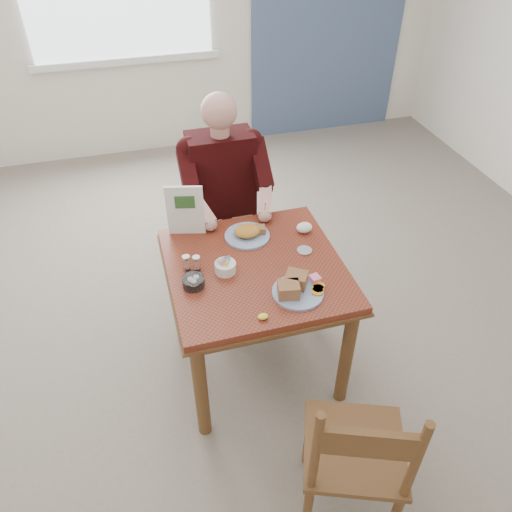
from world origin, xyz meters
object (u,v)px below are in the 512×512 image
object	(u,v)px
table	(255,281)
far_plate	(248,233)
chair_far	(223,223)
chair_near	(355,456)
diner	(224,187)
near_plate	(296,287)

from	to	relation	value
table	far_plate	size ratio (longest dim) A/B	3.14
chair_far	chair_near	size ratio (longest dim) A/B	1.00
diner	far_plate	bearing A→B (deg)	-86.32
table	near_plate	distance (m)	0.32
chair_far	diner	distance (m)	0.34
diner	far_plate	size ratio (longest dim) A/B	4.72
diner	near_plate	world-z (taller)	diner
far_plate	table	bearing A→B (deg)	-96.66
chair_near	table	bearing A→B (deg)	98.87
table	chair_far	xyz separation A→B (m)	(0.00, 0.80, -0.16)
chair_far	far_plate	distance (m)	0.62
chair_near	diner	bearing A→B (deg)	95.18
chair_near	diner	xyz separation A→B (m)	(-0.15, 1.69, 0.33)
chair_far	chair_near	world-z (taller)	same
chair_near	diner	size ratio (longest dim) A/B	0.69
chair_far	chair_near	distance (m)	1.79
diner	far_plate	distance (m)	0.46
chair_near	near_plate	distance (m)	0.79
chair_far	diner	xyz separation A→B (m)	(0.00, -0.09, 0.33)
diner	chair_far	bearing A→B (deg)	90.01
chair_far	table	bearing A→B (deg)	-90.00
chair_far	chair_near	xyz separation A→B (m)	(0.15, -1.78, 0.00)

